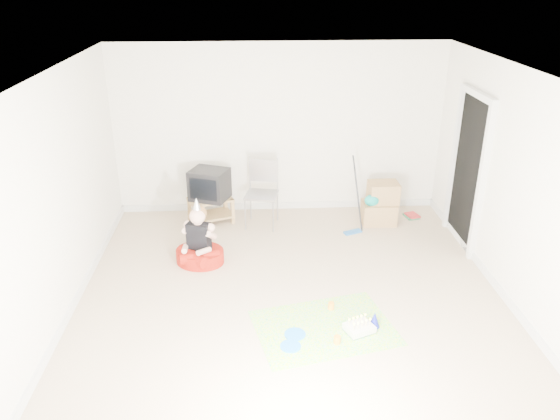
{
  "coord_description": "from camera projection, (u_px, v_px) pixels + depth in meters",
  "views": [
    {
      "loc": [
        -0.42,
        -5.55,
        3.56
      ],
      "look_at": [
        -0.1,
        0.4,
        0.9
      ],
      "focal_mm": 35.0,
      "sensor_mm": 36.0,
      "label": 1
    }
  ],
  "objects": [
    {
      "name": "seated_woman",
      "position": [
        200.0,
        248.0,
        7.12
      ],
      "size": [
        0.81,
        0.81,
        0.92
      ],
      "color": "#A21A0E",
      "rests_on": "ground"
    },
    {
      "name": "blue_plate_far",
      "position": [
        290.0,
        346.0,
        5.58
      ],
      "size": [
        0.25,
        0.25,
        0.01
      ],
      "primitive_type": "cylinder",
      "rotation": [
        0.0,
        0.0,
        -0.16
      ],
      "color": "blue",
      "rests_on": "party_mat"
    },
    {
      "name": "birthday_cake",
      "position": [
        359.0,
        329.0,
        5.8
      ],
      "size": [
        0.35,
        0.32,
        0.14
      ],
      "color": "silver",
      "rests_on": "party_mat"
    },
    {
      "name": "book_pile",
      "position": [
        412.0,
        216.0,
        8.48
      ],
      "size": [
        0.22,
        0.26,
        0.05
      ],
      "color": "#267247",
      "rests_on": "ground"
    },
    {
      "name": "doorway_recess",
      "position": [
        468.0,
        173.0,
        7.33
      ],
      "size": [
        0.02,
        0.9,
        2.05
      ],
      "primitive_type": "cube",
      "color": "black",
      "rests_on": "ground"
    },
    {
      "name": "party_mat",
      "position": [
        324.0,
        328.0,
        5.88
      ],
      "size": [
        1.65,
        1.35,
        0.01
      ],
      "primitive_type": "cube",
      "rotation": [
        0.0,
        0.0,
        0.23
      ],
      "color": "#F9347A",
      "rests_on": "ground"
    },
    {
      "name": "cardboard_boxes",
      "position": [
        380.0,
        204.0,
        8.2
      ],
      "size": [
        0.53,
        0.4,
        0.64
      ],
      "color": "#A57F50",
      "rests_on": "ground"
    },
    {
      "name": "orange_cup_far",
      "position": [
        337.0,
        340.0,
        5.62
      ],
      "size": [
        0.1,
        0.1,
        0.08
      ],
      "primitive_type": "cylinder",
      "rotation": [
        0.0,
        0.0,
        0.51
      ],
      "color": "orange",
      "rests_on": "party_mat"
    },
    {
      "name": "blue_plate_near",
      "position": [
        295.0,
        334.0,
        5.76
      ],
      "size": [
        0.25,
        0.25,
        0.01
      ],
      "primitive_type": "cylinder",
      "rotation": [
        0.0,
        0.0,
        -0.11
      ],
      "color": "blue",
      "rests_on": "party_mat"
    },
    {
      "name": "orange_cup_near",
      "position": [
        331.0,
        306.0,
        6.18
      ],
      "size": [
        0.07,
        0.07,
        0.08
      ],
      "primitive_type": "cylinder",
      "rotation": [
        0.0,
        0.0,
        -0.03
      ],
      "color": "orange",
      "rests_on": "party_mat"
    },
    {
      "name": "floor_mop",
      "position": [
        354.0,
        217.0,
        7.88
      ],
      "size": [
        0.29,
        0.35,
        1.09
      ],
      "color": "#2261AC",
      "rests_on": "ground"
    },
    {
      "name": "tv_stand",
      "position": [
        211.0,
        208.0,
        8.21
      ],
      "size": [
        0.73,
        0.6,
        0.4
      ],
      "color": "#9D7946",
      "rests_on": "ground"
    },
    {
      "name": "ground",
      "position": [
        290.0,
        292.0,
        6.53
      ],
      "size": [
        5.0,
        5.0,
        0.0
      ],
      "primitive_type": "plane",
      "color": "#C2A98B",
      "rests_on": "ground"
    },
    {
      "name": "crt_tv",
      "position": [
        209.0,
        184.0,
        8.06
      ],
      "size": [
        0.65,
        0.6,
        0.45
      ],
      "primitive_type": "cube",
      "rotation": [
        0.0,
        0.0,
        -0.38
      ],
      "color": "black",
      "rests_on": "tv_stand"
    },
    {
      "name": "blue_party_hat",
      "position": [
        374.0,
        320.0,
        5.86
      ],
      "size": [
        0.16,
        0.16,
        0.18
      ],
      "primitive_type": "cone",
      "rotation": [
        0.0,
        0.0,
        0.34
      ],
      "color": "#1B22BE",
      "rests_on": "party_mat"
    },
    {
      "name": "folding_chair",
      "position": [
        261.0,
        195.0,
        8.03
      ],
      "size": [
        0.54,
        0.52,
        1.01
      ],
      "color": "gray",
      "rests_on": "ground"
    }
  ]
}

